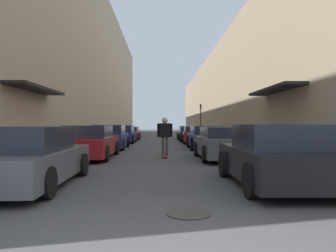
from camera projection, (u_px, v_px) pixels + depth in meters
ground at (158, 140)px, 28.84m from camera, size 143.89×143.89×0.00m
curb_strip_left at (116, 137)px, 35.26m from camera, size 1.80×65.40×0.12m
curb_strip_right at (201, 137)px, 35.49m from camera, size 1.80×65.40×0.12m
building_row_left at (89, 66)px, 35.16m from camera, size 4.90×65.40×15.33m
building_row_right at (228, 96)px, 35.55m from camera, size 4.90×65.40×9.05m
parked_car_left_0 at (30, 158)px, 7.30m from camera, size 1.87×4.47×1.33m
parked_car_left_1 at (90, 142)px, 13.41m from camera, size 1.95×4.76×1.34m
parked_car_left_2 at (110, 137)px, 18.69m from camera, size 1.91×4.65×1.36m
parked_car_left_3 at (123, 134)px, 24.62m from camera, size 1.85×4.16×1.33m
parked_car_left_4 at (130, 133)px, 30.17m from camera, size 1.86×4.18×1.20m
parked_car_right_0 at (277, 157)px, 7.29m from camera, size 2.02×4.14×1.38m
parked_car_right_1 at (223, 144)px, 12.95m from camera, size 1.96×4.29×1.28m
parked_car_right_2 at (206, 138)px, 18.45m from camera, size 1.99×3.96×1.30m
parked_car_right_3 at (196, 135)px, 24.01m from camera, size 2.06×4.06×1.24m
parked_car_right_4 at (188, 133)px, 28.96m from camera, size 1.88×3.98×1.26m
skateboarder at (165, 133)px, 13.69m from camera, size 0.64×0.78×1.69m
manhole_cover at (189, 213)px, 5.03m from camera, size 0.70×0.70×0.02m
traffic_light at (201, 117)px, 31.94m from camera, size 0.16×0.22×3.27m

